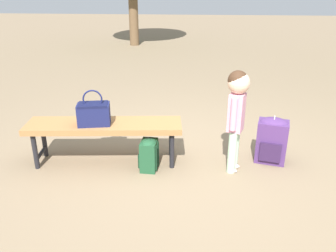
{
  "coord_description": "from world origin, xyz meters",
  "views": [
    {
      "loc": [
        0.14,
        -3.19,
        1.77
      ],
      "look_at": [
        -0.15,
        -0.02,
        0.45
      ],
      "focal_mm": 36.41,
      "sensor_mm": 36.0,
      "label": 1
    }
  ],
  "objects": [
    {
      "name": "handbag",
      "position": [
        -0.9,
        -0.05,
        0.58
      ],
      "size": [
        0.35,
        0.24,
        0.37
      ],
      "color": "#191E4C",
      "rests_on": "park_bench"
    },
    {
      "name": "park_bench",
      "position": [
        -0.82,
        0.0,
        0.39
      ],
      "size": [
        1.63,
        0.56,
        0.45
      ],
      "color": "#9E6B3D",
      "rests_on": "ground"
    },
    {
      "name": "child_standing",
      "position": [
        0.52,
        -0.05,
        0.7
      ],
      "size": [
        0.21,
        0.27,
        1.04
      ],
      "color": "#B2D8B2",
      "rests_on": "ground"
    },
    {
      "name": "backpack_small",
      "position": [
        -0.34,
        -0.12,
        0.18
      ],
      "size": [
        0.2,
        0.22,
        0.36
      ],
      "color": "#1E4C2D",
      "rests_on": "ground"
    },
    {
      "name": "backpack_large",
      "position": [
        0.94,
        0.18,
        0.26
      ],
      "size": [
        0.35,
        0.32,
        0.52
      ],
      "color": "#4C2D66",
      "rests_on": "ground"
    },
    {
      "name": "ground_plane",
      "position": [
        0.0,
        0.0,
        0.0
      ],
      "size": [
        40.0,
        40.0,
        0.0
      ],
      "primitive_type": "plane",
      "color": "#7F6B51",
      "rests_on": "ground"
    }
  ]
}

